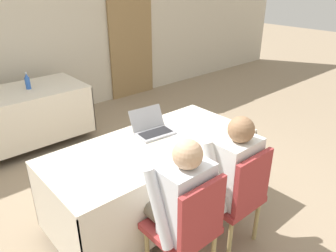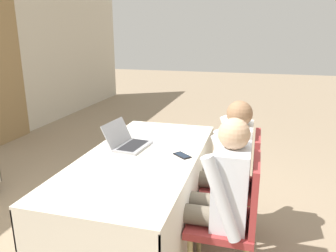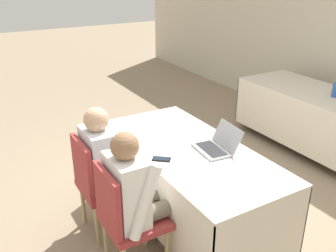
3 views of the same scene
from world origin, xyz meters
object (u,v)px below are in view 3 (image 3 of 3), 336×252
(laptop, at_px, (216,146))
(chair_near_left, at_px, (98,182))
(person_white_shirt, at_px, (137,194))
(chair_near_right, at_px, (125,216))
(water_bottle, at_px, (335,89))
(cell_phone, at_px, (161,159))
(person_checkered_shirt, at_px, (109,162))

(laptop, distance_m, chair_near_left, 1.04)
(person_white_shirt, bearing_deg, chair_near_right, 90.00)
(water_bottle, distance_m, chair_near_left, 2.96)
(cell_phone, distance_m, person_white_shirt, 0.40)
(chair_near_left, bearing_deg, laptop, -114.81)
(water_bottle, bearing_deg, chair_near_right, -79.84)
(water_bottle, xyz_separation_m, person_white_shirt, (0.53, -2.84, -0.19))
(water_bottle, bearing_deg, laptop, -78.80)
(cell_phone, xyz_separation_m, person_checkered_shirt, (-0.33, -0.32, -0.10))
(chair_near_left, bearing_deg, person_checkered_shirt, -90.00)
(water_bottle, bearing_deg, person_checkered_shirt, -90.34)
(laptop, height_order, cell_phone, laptop)
(chair_near_right, bearing_deg, laptop, -82.20)
(laptop, bearing_deg, person_checkered_shirt, -111.42)
(cell_phone, relative_size, chair_near_right, 0.18)
(chair_near_left, bearing_deg, cell_phone, -127.86)
(laptop, bearing_deg, person_white_shirt, -75.07)
(person_white_shirt, bearing_deg, cell_phone, -57.01)
(chair_near_left, height_order, chair_near_right, same)
(chair_near_left, distance_m, person_checkered_shirt, 0.19)
(water_bottle, height_order, person_white_shirt, person_white_shirt)
(chair_near_right, bearing_deg, water_bottle, -79.84)
(water_bottle, distance_m, person_white_shirt, 2.89)
(person_checkered_shirt, relative_size, person_white_shirt, 1.00)
(cell_phone, distance_m, chair_near_left, 0.60)
(chair_near_left, xyz_separation_m, chair_near_right, (0.54, 0.00, 0.00))
(chair_near_right, bearing_deg, cell_phone, -63.78)
(laptop, distance_m, person_white_shirt, 0.82)
(laptop, xyz_separation_m, person_checkered_shirt, (-0.42, -0.80, -0.13))
(water_bottle, bearing_deg, person_white_shirt, -79.48)
(person_checkered_shirt, bearing_deg, cell_phone, -135.70)
(chair_near_left, distance_m, chair_near_right, 0.54)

